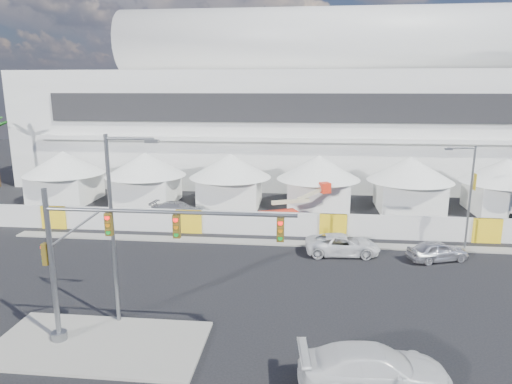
# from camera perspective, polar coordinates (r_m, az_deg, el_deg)

# --- Properties ---
(ground) EXTENTS (160.00, 160.00, 0.00)m
(ground) POSITION_cam_1_polar(r_m,az_deg,el_deg) (25.02, -2.86, -15.79)
(ground) COLOR black
(ground) RESTS_ON ground
(median_island) EXTENTS (10.00, 5.00, 0.15)m
(median_island) POSITION_cam_1_polar(r_m,az_deg,el_deg) (24.10, -19.00, -17.53)
(median_island) COLOR gray
(median_island) RESTS_ON ground
(stadium) EXTENTS (80.00, 24.80, 21.98)m
(stadium) POSITION_cam_1_polar(r_m,az_deg,el_deg) (63.43, 10.93, 10.38)
(stadium) COLOR silver
(stadium) RESTS_ON ground
(tent_row) EXTENTS (53.40, 8.40, 5.40)m
(tent_row) POSITION_cam_1_polar(r_m,az_deg,el_deg) (46.61, 2.24, 1.95)
(tent_row) COLOR white
(tent_row) RESTS_ON ground
(hoarding_fence) EXTENTS (70.00, 0.25, 2.00)m
(hoarding_fence) POSITION_cam_1_polar(r_m,az_deg,el_deg) (37.88, 9.59, -4.16)
(hoarding_fence) COLOR silver
(hoarding_fence) RESTS_ON ground
(sedan_silver) EXTENTS (3.00, 4.60, 1.46)m
(sedan_silver) POSITION_cam_1_polar(r_m,az_deg,el_deg) (35.01, 21.75, -6.84)
(sedan_silver) COLOR silver
(sedan_silver) RESTS_ON ground
(pickup_curb) EXTENTS (2.83, 5.56, 1.51)m
(pickup_curb) POSITION_cam_1_polar(r_m,az_deg,el_deg) (34.30, 10.76, -6.48)
(pickup_curb) COLOR white
(pickup_curb) RESTS_ON ground
(pickup_near) EXTENTS (3.14, 6.39, 1.79)m
(pickup_near) POSITION_cam_1_polar(r_m,az_deg,el_deg) (20.38, 14.54, -20.60)
(pickup_near) COLOR white
(pickup_near) RESTS_ON ground
(lot_car_c) EXTENTS (2.65, 5.42, 1.52)m
(lot_car_c) POSITION_cam_1_polar(r_m,az_deg,el_deg) (43.54, -9.66, -2.24)
(lot_car_c) COLOR #ADADB2
(lot_car_c) RESTS_ON ground
(traffic_mast) EXTENTS (11.69, 0.73, 7.47)m
(traffic_mast) POSITION_cam_1_polar(r_m,az_deg,el_deg) (22.16, -18.62, -7.90)
(traffic_mast) COLOR slate
(traffic_mast) RESTS_ON median_island
(streetlight_median) EXTENTS (2.69, 0.27, 9.71)m
(streetlight_median) POSITION_cam_1_polar(r_m,az_deg,el_deg) (23.64, -17.04, -3.08)
(streetlight_median) COLOR gray
(streetlight_median) RESTS_ON median_island
(streetlight_curb) EXTENTS (2.35, 0.53, 7.92)m
(streetlight_curb) POSITION_cam_1_polar(r_m,az_deg,el_deg) (36.99, 25.00, 0.14)
(streetlight_curb) COLOR gray
(streetlight_curb) RESTS_ON ground
(boom_lift) EXTENTS (7.01, 2.79, 3.43)m
(boom_lift) POSITION_cam_1_polar(r_m,az_deg,el_deg) (41.39, 3.75, -2.65)
(boom_lift) COLOR red
(boom_lift) RESTS_ON ground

